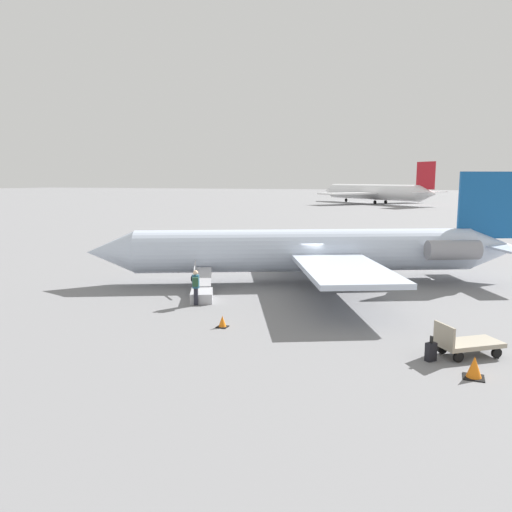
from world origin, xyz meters
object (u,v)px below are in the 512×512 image
luggage_cart (466,343)px  boarding_stairs (202,292)px  suitcase (431,352)px  passenger (196,285)px  airplane_far_left (374,192)px  airplane_main (320,250)px

luggage_cart → boarding_stairs: bearing=-55.3°
luggage_cart → suitcase: size_ratio=2.76×
boarding_stairs → passenger: (-0.35, 1.32, 0.63)m
airplane_far_left → luggage_cart: bearing=141.7°
airplane_far_left → boarding_stairs: size_ratio=8.74×
luggage_cart → suitcase: (1.14, 0.94, -0.13)m
airplane_main → luggage_cart: size_ratio=10.23×
boarding_stairs → luggage_cart: 13.30m
airplane_main → airplane_far_left: airplane_far_left is taller
airplane_main → boarding_stairs: 8.05m
boarding_stairs → passenger: bearing=170.1°
airplane_main → luggage_cart: 13.38m
airplane_main → suitcase: bearing=95.3°
luggage_cart → suitcase: 1.49m
passenger → suitcase: (-11.06, 4.02, -0.67)m
passenger → luggage_cart: bearing=-128.8°
boarding_stairs → suitcase: 12.60m
boarding_stairs → luggage_cart: bearing=-133.9°
airplane_main → boarding_stairs: airplane_main is taller
airplane_far_left → luggage_cart: airplane_far_left is taller
suitcase → passenger: bearing=-20.0°
airplane_main → luggage_cart: (-7.85, 10.73, -1.52)m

